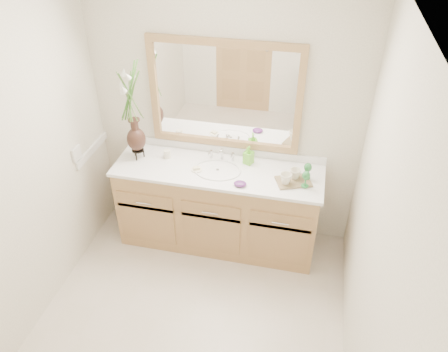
% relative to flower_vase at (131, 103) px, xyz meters
% --- Properties ---
extents(floor, '(2.60, 2.60, 0.00)m').
position_rel_flower_vase_xyz_m(floor, '(0.74, -1.04, -1.38)').
color(floor, beige).
rests_on(floor, ground).
extents(ceiling, '(2.40, 2.60, 0.02)m').
position_rel_flower_vase_xyz_m(ceiling, '(0.74, -1.04, 1.02)').
color(ceiling, white).
rests_on(ceiling, wall_back).
extents(wall_back, '(2.40, 0.02, 2.40)m').
position_rel_flower_vase_xyz_m(wall_back, '(0.74, 0.26, -0.18)').
color(wall_back, white).
rests_on(wall_back, floor).
extents(wall_left, '(0.02, 2.60, 2.40)m').
position_rel_flower_vase_xyz_m(wall_left, '(-0.46, -1.04, -0.18)').
color(wall_left, white).
rests_on(wall_left, floor).
extents(wall_right, '(0.02, 2.60, 2.40)m').
position_rel_flower_vase_xyz_m(wall_right, '(1.94, -1.04, -0.18)').
color(wall_right, white).
rests_on(wall_right, floor).
extents(vanity, '(1.80, 0.55, 0.80)m').
position_rel_flower_vase_xyz_m(vanity, '(0.74, -0.02, -0.98)').
color(vanity, tan).
rests_on(vanity, floor).
extents(counter, '(1.84, 0.57, 0.03)m').
position_rel_flower_vase_xyz_m(counter, '(0.74, -0.02, -0.56)').
color(counter, white).
rests_on(counter, vanity).
extents(sink, '(0.38, 0.34, 0.23)m').
position_rel_flower_vase_xyz_m(sink, '(0.74, -0.04, -0.60)').
color(sink, white).
rests_on(sink, counter).
extents(mirror, '(1.32, 0.04, 0.97)m').
position_rel_flower_vase_xyz_m(mirror, '(0.74, 0.24, 0.03)').
color(mirror, white).
rests_on(mirror, wall_back).
extents(switch_plate, '(0.02, 0.12, 0.12)m').
position_rel_flower_vase_xyz_m(switch_plate, '(-0.44, -0.27, -0.40)').
color(switch_plate, white).
rests_on(switch_plate, wall_left).
extents(flower_vase, '(0.20, 0.20, 0.80)m').
position_rel_flower_vase_xyz_m(flower_vase, '(0.00, 0.00, 0.00)').
color(flower_vase, black).
rests_on(flower_vase, counter).
extents(tumbler, '(0.06, 0.06, 0.08)m').
position_rel_flower_vase_xyz_m(tumbler, '(0.26, 0.05, -0.51)').
color(tumbler, white).
rests_on(tumbler, counter).
extents(soap_dish, '(0.10, 0.10, 0.03)m').
position_rel_flower_vase_xyz_m(soap_dish, '(0.57, -0.08, -0.54)').
color(soap_dish, white).
rests_on(soap_dish, counter).
extents(soap_bottle, '(0.09, 0.09, 0.15)m').
position_rel_flower_vase_xyz_m(soap_bottle, '(0.99, 0.13, -0.47)').
color(soap_bottle, '#69CC30').
rests_on(soap_bottle, counter).
extents(purple_dish, '(0.11, 0.09, 0.04)m').
position_rel_flower_vase_xyz_m(purple_dish, '(0.98, -0.22, -0.53)').
color(purple_dish, '#562267').
rests_on(purple_dish, counter).
extents(tray, '(0.33, 0.28, 0.01)m').
position_rel_flower_vase_xyz_m(tray, '(1.41, -0.07, -0.54)').
color(tray, brown).
rests_on(tray, counter).
extents(mug_left, '(0.13, 0.12, 0.10)m').
position_rel_flower_vase_xyz_m(mug_left, '(1.34, -0.12, -0.48)').
color(mug_left, white).
rests_on(mug_left, tray).
extents(mug_right, '(0.10, 0.10, 0.09)m').
position_rel_flower_vase_xyz_m(mug_right, '(1.41, -0.03, -0.49)').
color(mug_right, white).
rests_on(mug_right, tray).
extents(goblet_front, '(0.07, 0.07, 0.15)m').
position_rel_flower_vase_xyz_m(goblet_front, '(1.50, -0.13, -0.43)').
color(goblet_front, '#297C38').
rests_on(goblet_front, tray).
extents(goblet_back, '(0.07, 0.07, 0.15)m').
position_rel_flower_vase_xyz_m(goblet_back, '(1.51, -0.01, -0.43)').
color(goblet_back, '#297C38').
rests_on(goblet_back, tray).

